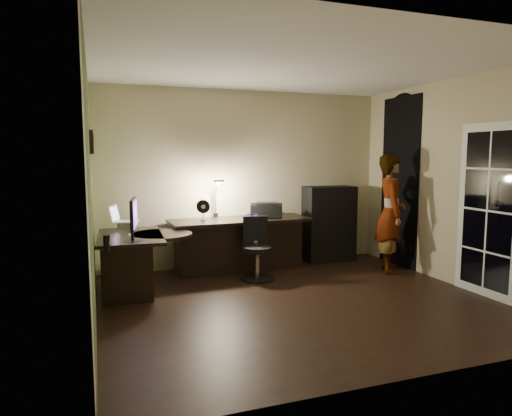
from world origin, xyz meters
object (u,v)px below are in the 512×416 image
object	(u,v)px
desk_left	(131,264)
office_chair	(257,249)
cabinet	(329,224)
person	(391,213)
desk_right	(240,245)
monitor	(132,226)

from	to	relation	value
desk_left	office_chair	world-z (taller)	office_chair
cabinet	person	size ratio (longest dim) A/B	0.70
desk_left	desk_right	size ratio (longest dim) A/B	0.61
desk_right	cabinet	distance (m)	1.59
office_chair	person	size ratio (longest dim) A/B	0.50
desk_left	office_chair	xyz separation A→B (m)	(1.69, 0.02, 0.07)
desk_right	monitor	world-z (taller)	monitor
desk_left	desk_right	xyz separation A→B (m)	(1.62, 0.59, 0.03)
desk_right	person	distance (m)	2.26
cabinet	monitor	distance (m)	3.39
cabinet	monitor	xyz separation A→B (m)	(-3.18, -1.13, 0.29)
person	cabinet	bearing A→B (deg)	50.84
monitor	office_chair	world-z (taller)	monitor
monitor	person	xyz separation A→B (m)	(3.67, 0.18, -0.03)
desk_left	desk_right	bearing A→B (deg)	22.58
desk_left	person	size ratio (longest dim) A/B	0.72
desk_right	monitor	xyz separation A→B (m)	(-1.62, -0.98, 0.51)
desk_left	monitor	xyz separation A→B (m)	(-0.00, -0.40, 0.53)
desk_right	office_chair	world-z (taller)	office_chair
desk_right	office_chair	xyz separation A→B (m)	(0.07, -0.57, 0.04)
desk_left	monitor	world-z (taller)	monitor
desk_left	person	world-z (taller)	person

